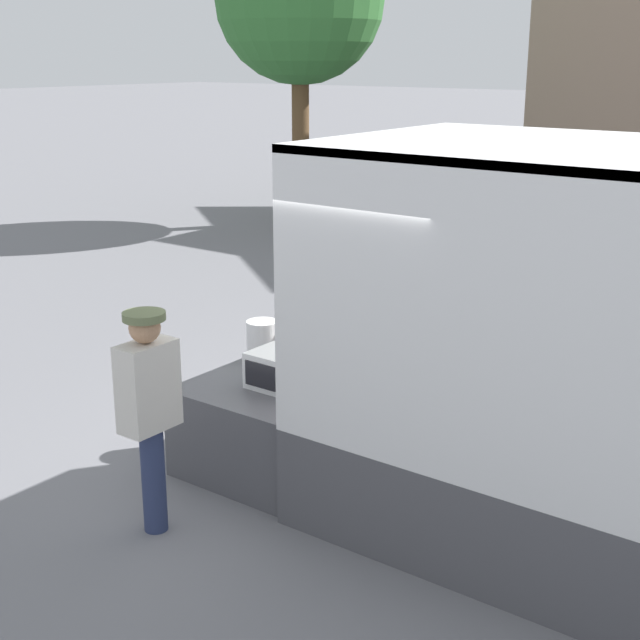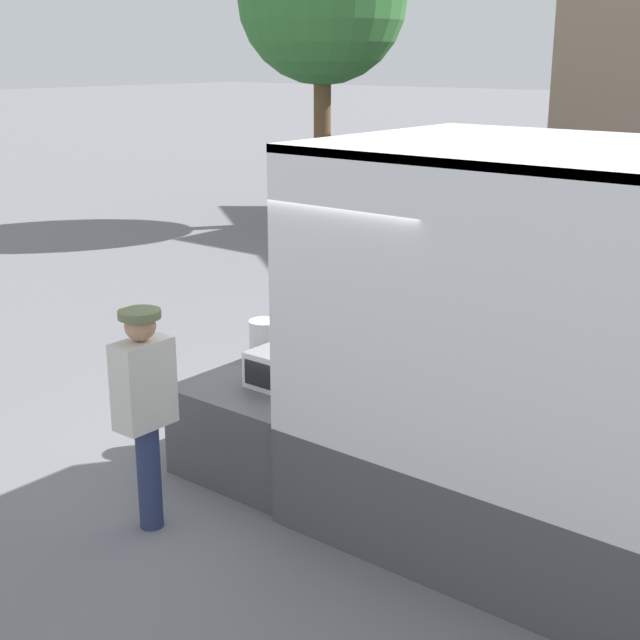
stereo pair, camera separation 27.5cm
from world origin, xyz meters
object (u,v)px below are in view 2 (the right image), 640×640
(orange_bucket, at_px, (265,340))
(worker_person, at_px, (144,397))
(portable_generator, at_px, (358,332))
(microwave, at_px, (281,370))

(orange_bucket, distance_m, worker_person, 1.82)
(portable_generator, xyz_separation_m, worker_person, (-0.18, -2.37, 0.05))
(microwave, relative_size, orange_bucket, 1.36)
(microwave, bearing_deg, worker_person, -96.78)
(portable_generator, distance_m, worker_person, 2.38)
(portable_generator, bearing_deg, orange_bucket, -135.22)
(microwave, height_order, portable_generator, portable_generator)
(microwave, bearing_deg, portable_generator, 88.54)
(microwave, distance_m, orange_bucket, 0.73)
(portable_generator, bearing_deg, microwave, -91.46)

